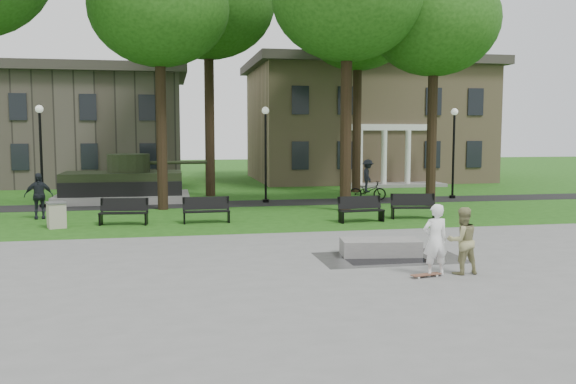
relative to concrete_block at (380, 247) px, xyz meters
name	(u,v)px	position (x,y,z in m)	size (l,w,h in m)	color
ground	(313,249)	(-1.67, 1.28, -0.24)	(120.00, 120.00, 0.00)	#1C4911
plaza	(365,292)	(-1.67, -3.72, -0.23)	(22.00, 16.00, 0.02)	gray
footpath	(257,203)	(-1.67, 13.28, -0.24)	(44.00, 2.60, 0.01)	black
building_right	(364,120)	(8.33, 27.28, 4.10)	(17.00, 12.00, 8.60)	#9E8460
building_left	(68,130)	(-12.67, 27.78, 3.35)	(15.00, 10.00, 7.20)	#4C443D
tree_1	(159,7)	(-6.17, 11.78, 8.71)	(6.20, 6.20, 11.63)	black
tree_3	(434,21)	(6.33, 10.78, 8.35)	(6.00, 6.00, 11.19)	black
tree_4	(208,2)	(-3.67, 17.28, 10.15)	(7.20, 7.20, 13.50)	black
tree_5	(358,23)	(4.83, 17.78, 9.42)	(6.40, 6.40, 12.44)	black
lamp_left	(41,147)	(-11.67, 13.58, 2.55)	(0.36, 0.36, 4.73)	black
lamp_mid	(266,146)	(-1.17, 13.58, 2.55)	(0.36, 0.36, 4.73)	black
lamp_right	(454,145)	(8.83, 13.58, 2.55)	(0.36, 0.36, 4.73)	black
tank_monument	(124,185)	(-8.13, 15.28, 0.61)	(7.45, 3.40, 2.40)	gray
puddle	(386,260)	(-0.06, -0.61, -0.22)	(2.20, 1.20, 0.00)	black
concrete_block	(380,247)	(0.00, 0.00, 0.00)	(2.20, 1.00, 0.45)	gray
skateboard	(426,276)	(0.20, -2.72, -0.19)	(0.78, 0.20, 0.07)	brown
skateboarder	(435,240)	(0.46, -2.63, 0.66)	(0.64, 0.42, 1.76)	white
friend_watching	(462,241)	(1.19, -2.56, 0.60)	(0.80, 0.63, 1.66)	#9B9764
pedestrian_walker	(39,196)	(-11.06, 9.66, 0.69)	(1.09, 0.46, 1.87)	black
cyclist	(368,184)	(4.12, 13.54, 0.61)	(1.97, 1.15, 2.10)	black
park_bench_0	(124,211)	(-7.58, 7.41, 0.28)	(1.84, 0.76, 1.00)	black
park_bench_1	(206,209)	(-4.48, 7.31, 0.28)	(1.81, 0.55, 1.00)	black
park_bench_2	(361,209)	(1.47, 6.40, 0.28)	(1.84, 0.71, 1.00)	black
park_bench_3	(413,206)	(3.84, 6.91, 0.28)	(1.85, 0.85, 1.00)	black
trash_bin	(56,215)	(-9.94, 7.06, 0.24)	(0.84, 0.84, 0.96)	#B0A891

